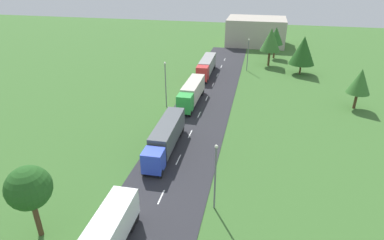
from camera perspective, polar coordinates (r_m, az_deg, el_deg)
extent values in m
cube|color=#2B2B30|center=(36.21, -5.53, -13.53)|extent=(10.00, 140.00, 0.06)
cube|color=white|center=(36.26, -5.48, -13.38)|extent=(0.16, 2.40, 0.01)
cube|color=white|center=(42.14, -2.43, -7.00)|extent=(0.16, 2.40, 0.01)
cube|color=white|center=(48.11, -0.31, -2.46)|extent=(0.16, 2.40, 0.01)
cube|color=white|center=(54.18, 1.27, 0.96)|extent=(0.16, 2.40, 0.01)
cube|color=white|center=(60.90, 2.62, 3.86)|extent=(0.16, 2.40, 0.01)
cube|color=white|center=(67.97, 3.72, 6.24)|extent=(0.16, 2.40, 0.01)
cube|color=white|center=(74.29, 4.53, 7.96)|extent=(0.16, 2.40, 0.01)
cube|color=white|center=(80.61, 5.21, 9.39)|extent=(0.16, 2.40, 0.01)
cube|color=white|center=(86.91, 5.78, 10.59)|extent=(0.16, 2.40, 0.01)
cube|color=white|center=(30.13, -14.77, -18.73)|extent=(2.65, 9.24, 2.72)
cylinder|color=black|center=(32.68, -10.57, -17.94)|extent=(0.37, 1.01, 1.00)
cylinder|color=black|center=(33.39, -14.09, -17.22)|extent=(0.37, 1.01, 1.00)
cylinder|color=black|center=(33.42, -9.87, -16.68)|extent=(0.37, 1.01, 1.00)
cylinder|color=black|center=(34.11, -13.31, -16.02)|extent=(0.37, 1.01, 1.00)
cube|color=blue|center=(38.90, -6.83, -7.13)|extent=(2.48, 2.39, 2.60)
cube|color=black|center=(37.77, -7.37, -7.43)|extent=(2.10, 0.14, 1.14)
cube|color=#4C5156|center=(44.17, -4.30, -2.06)|extent=(2.70, 10.31, 2.83)
cube|color=black|center=(44.95, -4.23, -3.88)|extent=(1.09, 9.76, 0.24)
cylinder|color=black|center=(38.90, -5.49, -9.38)|extent=(0.37, 1.01, 1.00)
cylinder|color=black|center=(39.47, -8.46, -8.98)|extent=(0.37, 1.01, 1.00)
cylinder|color=black|center=(47.37, -2.05, -2.29)|extent=(0.37, 1.01, 1.00)
cylinder|color=black|center=(47.84, -4.50, -2.06)|extent=(0.37, 1.01, 1.00)
cylinder|color=black|center=(48.42, -1.72, -1.61)|extent=(0.37, 1.01, 1.00)
cylinder|color=black|center=(48.89, -4.12, -1.39)|extent=(0.37, 1.01, 1.00)
cube|color=green|center=(53.54, -1.26, 2.96)|extent=(2.47, 2.43, 2.97)
cube|color=black|center=(52.32, -1.57, 3.03)|extent=(2.10, 0.13, 1.31)
cube|color=beige|center=(59.04, 0.21, 5.48)|extent=(2.63, 9.33, 2.87)
cube|color=black|center=(59.64, 0.21, 4.01)|extent=(1.02, 8.84, 0.24)
cylinder|color=black|center=(53.38, -0.31, 1.15)|extent=(0.36, 1.00, 1.00)
cylinder|color=black|center=(53.86, -2.48, 1.36)|extent=(0.36, 1.00, 1.00)
cylinder|color=black|center=(62.01, 1.73, 4.79)|extent=(0.36, 1.00, 1.00)
cylinder|color=black|center=(62.42, -0.17, 4.95)|extent=(0.36, 1.00, 1.00)
cylinder|color=black|center=(63.03, 1.93, 5.15)|extent=(0.36, 1.00, 1.00)
cylinder|color=black|center=(63.44, 0.06, 5.30)|extent=(0.36, 1.00, 1.00)
cube|color=red|center=(68.65, 1.84, 8.24)|extent=(2.47, 2.45, 2.99)
cube|color=black|center=(67.40, 1.68, 8.38)|extent=(2.10, 0.12, 1.32)
cube|color=gray|center=(75.01, 2.75, 9.91)|extent=(2.62, 10.48, 2.72)
cube|color=black|center=(75.45, 2.72, 8.77)|extent=(1.01, 9.94, 0.24)
cylinder|color=black|center=(68.39, 2.61, 6.84)|extent=(0.36, 1.00, 1.00)
cylinder|color=black|center=(68.73, 0.87, 6.96)|extent=(0.36, 1.00, 1.00)
cylinder|color=black|center=(78.31, 3.86, 9.31)|extent=(0.36, 1.00, 1.00)
cylinder|color=black|center=(78.60, 2.32, 9.41)|extent=(0.36, 1.00, 1.00)
cylinder|color=black|center=(79.50, 3.99, 9.56)|extent=(0.36, 1.00, 1.00)
cylinder|color=black|center=(79.79, 2.47, 9.66)|extent=(0.36, 1.00, 1.00)
cylinder|color=slate|center=(32.70, 4.11, -10.37)|extent=(0.18, 0.18, 7.29)
sphere|color=silver|center=(30.62, 4.33, -4.69)|extent=(0.36, 0.36, 0.36)
cylinder|color=slate|center=(56.08, -4.66, 6.02)|extent=(0.18, 0.18, 7.81)
sphere|color=silver|center=(54.84, -4.81, 9.97)|extent=(0.36, 0.36, 0.36)
cylinder|color=slate|center=(77.50, 9.82, 11.14)|extent=(0.18, 0.18, 7.16)
sphere|color=silver|center=(76.66, 10.03, 13.81)|extent=(0.36, 0.36, 0.36)
cylinder|color=#513823|center=(34.00, -25.68, -15.36)|extent=(0.49, 0.49, 3.92)
sphere|color=#23561E|center=(31.98, -26.88, -10.64)|extent=(3.98, 3.98, 3.98)
cylinder|color=#513823|center=(83.04, 13.42, 10.57)|extent=(0.53, 0.53, 3.69)
cone|color=#38702D|center=(82.00, 13.75, 13.62)|extent=(4.89, 4.89, 5.38)
cylinder|color=#513823|center=(78.64, 18.57, 8.55)|extent=(0.41, 0.41, 2.33)
cone|color=#23561E|center=(77.56, 19.02, 11.55)|extent=(5.65, 5.65, 6.21)
cylinder|color=#513823|center=(90.38, 14.32, 11.69)|extent=(0.50, 0.50, 3.66)
cone|color=#2D6628|center=(89.52, 14.61, 14.20)|extent=(4.05, 4.05, 4.45)
cylinder|color=#513823|center=(62.95, 26.89, 3.06)|extent=(0.48, 0.48, 2.87)
cone|color=#38702D|center=(61.81, 27.56, 6.10)|extent=(3.88, 3.88, 4.27)
cube|color=#B2A899|center=(104.80, 11.20, 15.10)|extent=(17.44, 13.23, 7.96)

